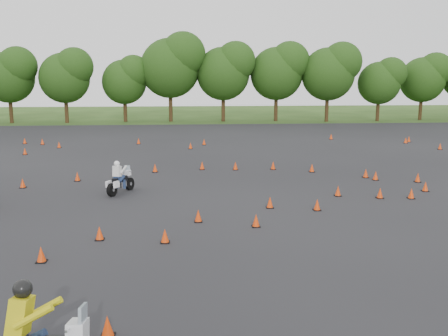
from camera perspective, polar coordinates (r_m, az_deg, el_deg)
name	(u,v)px	position (r m, az deg, el deg)	size (l,w,h in m)	color
ground	(232,217)	(19.43, 0.91, -5.65)	(140.00, 140.00, 0.00)	#2D5119
asphalt_pad	(221,184)	(25.22, -0.35, -1.83)	(62.00, 62.00, 0.00)	black
treeline	(213,83)	(53.92, -1.22, 9.64)	(86.84, 32.46, 10.79)	#1F3F12
traffic_cones	(222,183)	(24.40, -0.19, -1.72)	(36.60, 33.27, 0.45)	#E23B09
rider_white	(121,177)	(23.63, -11.71, -0.99)	(2.00, 0.62, 1.55)	silver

